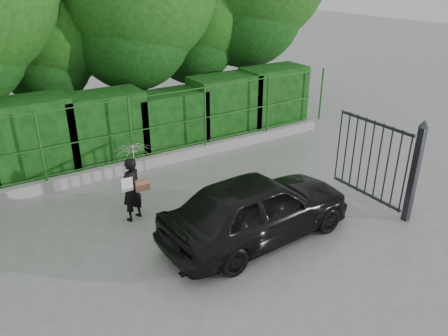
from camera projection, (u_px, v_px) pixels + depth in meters
ground at (201, 258)px, 8.52m from camera, size 80.00×80.00×0.00m
kerb at (120, 169)px, 11.93m from camera, size 14.00×0.25×0.30m
fence at (124, 131)px, 11.59m from camera, size 14.13×0.06×1.80m
hedge at (103, 129)px, 12.30m from camera, size 14.20×1.20×2.17m
gate at (396, 164)px, 9.68m from camera, size 0.22×2.33×2.36m
woman at (133, 171)px, 9.46m from camera, size 0.88×0.85×1.75m
car at (258, 207)px, 8.90m from camera, size 4.26×1.91×1.42m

